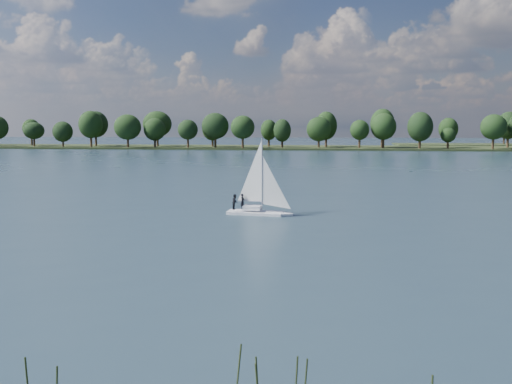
% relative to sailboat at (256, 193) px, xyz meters
% --- Properties ---
extents(ground, '(700.00, 700.00, 0.00)m').
position_rel_sailboat_xyz_m(ground, '(-11.05, 66.91, -2.26)').
color(ground, '#233342').
rests_on(ground, ground).
extents(far_shore, '(660.00, 40.00, 1.50)m').
position_rel_sailboat_xyz_m(far_shore, '(-11.05, 178.91, -2.26)').
color(far_shore, black).
rests_on(far_shore, ground).
extents(sailboat, '(6.33, 2.59, 8.09)m').
position_rel_sailboat_xyz_m(sailboat, '(0.00, 0.00, 0.00)').
color(sailboat, silver).
rests_on(sailboat, ground).
extents(treeline, '(562.66, 73.93, 17.51)m').
position_rel_sailboat_xyz_m(treeline, '(-28.96, 174.70, 5.87)').
color(treeline, black).
rests_on(treeline, ground).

